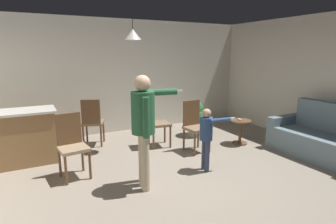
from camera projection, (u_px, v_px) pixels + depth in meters
ground at (198, 179)px, 4.29m from camera, size 7.68×7.68×0.00m
wall_back at (128, 76)px, 6.78m from camera, size 6.40×0.10×2.70m
wall_right at (336, 82)px, 5.44m from camera, size 0.10×6.40×2.70m
couch_floral at (322, 140)px, 5.14m from camera, size 0.87×1.81×1.00m
kitchen_counter at (18, 137)px, 4.78m from camera, size 1.26×0.66×0.95m
side_table_by_couch at (240, 129)px, 5.87m from camera, size 0.44×0.44×0.52m
person_adult at (144, 120)px, 3.80m from camera, size 0.83×0.47×1.63m
person_child at (207, 133)px, 4.46m from camera, size 0.54×0.34×1.05m
dining_chair_by_counter at (156, 121)px, 5.66m from camera, size 0.47×0.47×1.00m
dining_chair_near_wall at (72, 143)px, 4.27m from camera, size 0.47×0.47×1.00m
dining_chair_centre_back at (92, 120)px, 5.71m from camera, size 0.55×0.55×1.00m
dining_chair_spare at (195, 124)px, 5.42m from camera, size 0.45×0.45×1.00m
potted_plant_corner at (195, 117)px, 6.45m from camera, size 0.53×0.53×0.82m
spare_remote_on_table at (240, 120)px, 5.79m from camera, size 0.06×0.13×0.04m
ceiling_light_pendant at (133, 34)px, 5.12m from camera, size 0.32×0.32×0.55m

